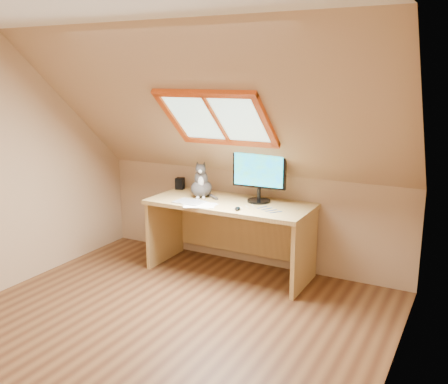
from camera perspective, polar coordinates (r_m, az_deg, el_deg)
The scene contains 10 objects.
ground at distance 4.18m, azimuth -7.86°, elevation -15.58°, with size 3.50×3.50×0.00m, color brown.
room_shell at distance 3.63m, azimuth -9.43°, elevation 3.97°, with size 3.52×3.52×2.41m.
desk at distance 5.14m, azimuth 1.03°, elevation -3.43°, with size 1.66×0.73×0.76m.
monitor at distance 4.96m, azimuth 4.03°, elevation 2.13°, with size 0.55×0.23×0.51m.
cat at distance 5.19m, azimuth -2.61°, elevation 0.91°, with size 0.30×0.32×0.39m.
desk_speaker at distance 5.58m, azimuth -5.06°, elevation 0.97°, with size 0.09×0.09×0.13m, color black.
graphics_tablet at distance 5.00m, azimuth -3.97°, elevation -1.15°, with size 0.29×0.21×0.01m, color #B2B2B7.
mouse at distance 4.71m, azimuth 1.55°, elevation -1.90°, with size 0.05×0.09×0.03m, color black.
papers at distance 4.89m, azimuth -2.74°, elevation -1.50°, with size 0.35×0.30×0.01m.
cables at distance 4.76m, azimuth 4.02°, elevation -1.93°, with size 0.51×0.26×0.01m.
Camera 1 is at (2.18, -2.94, 2.01)m, focal length 40.00 mm.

